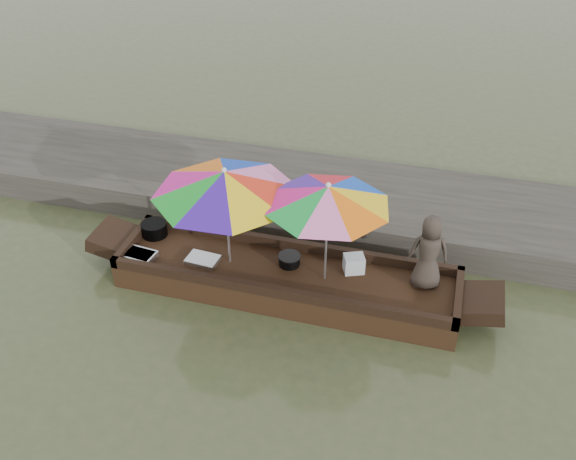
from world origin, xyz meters
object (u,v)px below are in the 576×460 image
(charcoal_grill, at_px, (289,260))
(supply_bag, at_px, (354,264))
(cooking_pot, at_px, (154,229))
(umbrella_bow, at_px, (227,217))
(umbrella_stern, at_px, (326,233))
(boat_hull, at_px, (286,281))
(tray_scallop, at_px, (203,260))
(vendor, at_px, (429,252))
(tray_crayfish, at_px, (140,256))

(charcoal_grill, distance_m, supply_bag, 0.92)
(cooking_pot, relative_size, umbrella_bow, 0.20)
(umbrella_bow, height_order, umbrella_stern, same)
(boat_hull, distance_m, tray_scallop, 1.25)
(cooking_pot, relative_size, supply_bag, 1.40)
(vendor, relative_size, umbrella_bow, 0.56)
(tray_scallop, xyz_separation_m, vendor, (3.14, 0.34, 0.53))
(umbrella_bow, bearing_deg, cooking_pot, 166.33)
(tray_crayfish, relative_size, charcoal_grill, 1.49)
(umbrella_stern, bearing_deg, umbrella_bow, 180.00)
(supply_bag, xyz_separation_m, vendor, (0.99, -0.03, 0.43))
(tray_crayfish, xyz_separation_m, charcoal_grill, (2.14, 0.45, 0.03))
(cooking_pot, distance_m, tray_scallop, 1.05)
(boat_hull, height_order, tray_crayfish, tray_crayfish)
(cooking_pot, xyz_separation_m, vendor, (4.10, -0.09, 0.45))
(cooking_pot, height_order, umbrella_stern, umbrella_stern)
(tray_scallop, xyz_separation_m, charcoal_grill, (1.23, 0.27, 0.04))
(tray_scallop, distance_m, vendor, 3.20)
(tray_crayfish, distance_m, charcoal_grill, 2.18)
(charcoal_grill, height_order, vendor, vendor)
(tray_scallop, bearing_deg, vendor, 6.13)
(cooking_pot, distance_m, supply_bag, 3.11)
(boat_hull, distance_m, vendor, 2.06)
(vendor, relative_size, umbrella_stern, 0.66)
(supply_bag, distance_m, umbrella_stern, 0.78)
(charcoal_grill, xyz_separation_m, vendor, (1.91, 0.07, 0.49))
(charcoal_grill, bearing_deg, boat_hull, -90.35)
(tray_crayfish, height_order, vendor, vendor)
(tray_crayfish, relative_size, umbrella_stern, 0.27)
(tray_scallop, bearing_deg, cooking_pot, 156.00)
(umbrella_stern, bearing_deg, supply_bag, 36.64)
(supply_bag, height_order, vendor, vendor)
(boat_hull, relative_size, tray_crayfish, 10.66)
(tray_crayfish, relative_size, tray_scallop, 1.00)
(charcoal_grill, bearing_deg, supply_bag, 6.18)
(charcoal_grill, bearing_deg, umbrella_stern, -16.67)
(boat_hull, xyz_separation_m, vendor, (1.91, 0.24, 0.73))
(tray_crayfish, bearing_deg, umbrella_stern, 5.95)
(umbrella_bow, bearing_deg, umbrella_stern, 0.00)
(umbrella_bow, relative_size, umbrella_stern, 1.20)
(umbrella_stern, bearing_deg, tray_scallop, -176.78)
(umbrella_bow, bearing_deg, tray_scallop, -165.28)
(cooking_pot, height_order, tray_scallop, cooking_pot)
(umbrella_bow, bearing_deg, boat_hull, 0.00)
(umbrella_bow, bearing_deg, supply_bag, 8.60)
(umbrella_bow, bearing_deg, tray_crayfish, -167.72)
(cooking_pot, distance_m, vendor, 4.12)
(vendor, bearing_deg, umbrella_stern, -1.65)
(tray_crayfish, xyz_separation_m, vendor, (4.05, 0.52, 0.51))
(tray_scallop, height_order, vendor, vendor)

